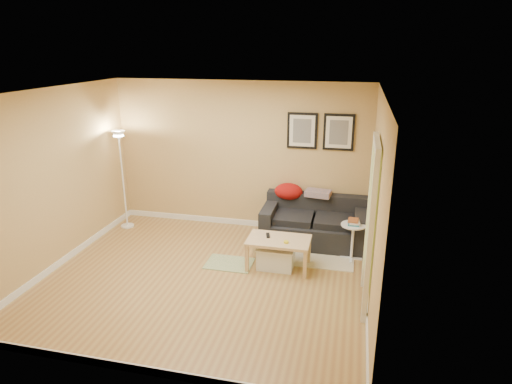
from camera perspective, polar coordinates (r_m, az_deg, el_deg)
floor at (r=6.44m, az=-6.60°, el=-10.91°), size 4.50×4.50×0.00m
ceiling at (r=5.65m, az=-7.59°, el=12.75°), size 4.50×4.50×0.00m
wall_back at (r=7.75m, az=-2.05°, el=4.68°), size 4.50×0.00×4.50m
wall_front at (r=4.24m, az=-16.30°, el=-8.21°), size 4.50×0.00×4.50m
wall_left at (r=6.99m, az=-24.68°, el=1.43°), size 0.00×4.00×4.00m
wall_right at (r=5.59m, az=15.20°, el=-1.51°), size 0.00×4.00×4.00m
baseboard_back at (r=8.13m, az=-1.97°, el=-3.92°), size 4.50×0.02×0.10m
baseboard_front at (r=4.92m, az=-14.85°, el=-21.30°), size 4.50×0.02×0.10m
baseboard_left at (r=7.42m, az=-23.32°, el=-7.84°), size 0.02×4.00×0.10m
baseboard_right at (r=6.12m, az=14.10°, el=-12.57°), size 0.02×4.00×0.10m
sofa at (r=7.37m, az=7.52°, el=-3.81°), size 1.70×0.90×0.75m
red_throw at (r=7.55m, az=4.25°, el=0.07°), size 0.48×0.36×0.28m
plaid_throw at (r=7.48m, az=8.05°, el=-0.16°), size 0.45×0.32×0.10m
framed_print_left at (r=7.42m, az=6.01°, el=7.91°), size 0.50×0.04×0.60m
framed_print_right at (r=7.37m, az=10.68°, el=7.63°), size 0.50×0.04×0.60m
area_rug at (r=7.06m, az=7.47°, el=-8.13°), size 1.25×0.85×0.01m
green_runner at (r=6.77m, az=-3.48°, el=-9.21°), size 0.70×0.50×0.01m
coffee_table at (r=6.57m, az=2.94°, el=-7.93°), size 0.92×0.57×0.46m
remote_control at (r=6.56m, az=1.56°, el=-5.64°), size 0.09×0.17×0.02m
tape_roll at (r=6.35m, az=3.92°, el=-6.49°), size 0.07×0.07×0.03m
storage_bin at (r=6.60m, az=2.60°, el=-8.40°), size 0.54×0.40×0.33m
side_table at (r=6.94m, az=12.37°, el=-6.33°), size 0.38×0.38×0.58m
book_stack at (r=6.83m, az=12.55°, el=-3.78°), size 0.22×0.26×0.07m
floor_lamp at (r=8.13m, az=-16.83°, el=1.17°), size 0.23×0.23×1.78m
doorway at (r=5.55m, az=14.48°, el=-4.66°), size 0.12×1.01×2.13m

